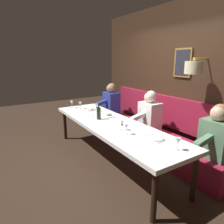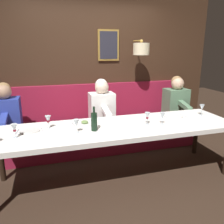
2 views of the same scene
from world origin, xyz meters
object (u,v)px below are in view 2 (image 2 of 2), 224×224
object	(u,v)px
wine_glass_2	(14,128)
wine_glass_6	(162,116)
wine_glass_5	(147,116)
wine_bottle	(94,121)
diner_near	(102,105)
diner_middle	(6,111)
dining_table	(117,130)
wine_glass_1	(76,123)
wine_glass_0	(48,119)
wine_glass_4	(202,108)
diner_nearest	(176,100)

from	to	relation	value
wine_glass_2	wine_glass_6	world-z (taller)	same
wine_glass_5	wine_bottle	world-z (taller)	wine_bottle
diner_near	diner_middle	world-z (taller)	same
dining_table	wine_glass_1	world-z (taller)	wine_glass_1
wine_bottle	wine_glass_5	bearing A→B (deg)	-87.38
wine_glass_1	wine_glass_2	bearing A→B (deg)	87.80
wine_glass_0	wine_glass_4	size ratio (longest dim) A/B	1.00
diner_near	wine_glass_4	size ratio (longest dim) A/B	4.82
diner_middle	wine_bottle	distance (m)	1.48
diner_near	wine_glass_5	xyz separation A→B (m)	(-0.93, -0.39, 0.04)
wine_glass_5	wine_glass_6	xyz separation A→B (m)	(-0.06, -0.19, 0.00)
wine_bottle	wine_glass_1	bearing A→B (deg)	92.75
wine_glass_4	wine_bottle	world-z (taller)	wine_bottle
wine_glass_5	wine_glass_6	bearing A→B (deg)	-106.63
diner_nearest	wine_glass_5	distance (m)	1.36
diner_nearest	wine_bottle	bearing A→B (deg)	119.24
wine_glass_2	wine_glass_1	bearing A→B (deg)	-92.20
wine_glass_4	wine_glass_5	xyz separation A→B (m)	(-0.17, 0.96, -0.00)
diner_nearest	wine_glass_5	size ratio (longest dim) A/B	4.82
wine_glass_4	wine_glass_1	bearing A→B (deg)	96.26
wine_glass_1	wine_bottle	bearing A→B (deg)	-87.25
diner_near	wine_glass_0	distance (m)	1.13
wine_glass_1	diner_middle	bearing A→B (deg)	42.89
diner_middle	wine_glass_5	bearing A→B (deg)	-116.76
wine_glass_1	wine_glass_5	distance (m)	0.94
dining_table	wine_glass_5	world-z (taller)	wine_glass_5
diner_nearest	diner_near	xyz separation A→B (m)	(0.00, 1.38, 0.00)
wine_glass_1	wine_glass_6	distance (m)	1.13
diner_nearest	wine_bottle	size ratio (longest dim) A/B	2.64
wine_glass_4	diner_middle	bearing A→B (deg)	74.79
wine_glass_1	wine_glass_6	xyz separation A→B (m)	(-0.01, -1.13, 0.00)
dining_table	wine_glass_4	distance (m)	1.38
wine_glass_2	wine_bottle	size ratio (longest dim) A/B	0.55
diner_near	wine_glass_4	bearing A→B (deg)	-119.40
diner_nearest	diner_near	distance (m)	1.38
wine_glass_2	wine_bottle	world-z (taller)	wine_bottle
diner_middle	wine_glass_0	xyz separation A→B (m)	(-0.72, -0.58, 0.04)
wine_glass_6	wine_glass_1	bearing A→B (deg)	89.34
wine_glass_2	wine_glass_4	size ratio (longest dim) A/B	1.00
dining_table	wine_bottle	world-z (taller)	wine_bottle
diner_near	wine_glass_0	size ratio (longest dim) A/B	4.82
diner_nearest	wine_glass_6	bearing A→B (deg)	140.64
dining_table	wine_bottle	xyz separation A→B (m)	(-0.08, 0.32, 0.17)
wine_glass_0	wine_glass_2	size ratio (longest dim) A/B	1.00
wine_glass_6	wine_glass_2	bearing A→B (deg)	88.76
diner_nearest	wine_glass_5	bearing A→B (deg)	132.97
wine_glass_2	wine_glass_5	world-z (taller)	same
diner_near	wine_glass_4	world-z (taller)	diner_near
dining_table	diner_nearest	world-z (taller)	diner_nearest
wine_glass_4	wine_glass_2	bearing A→B (deg)	94.03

